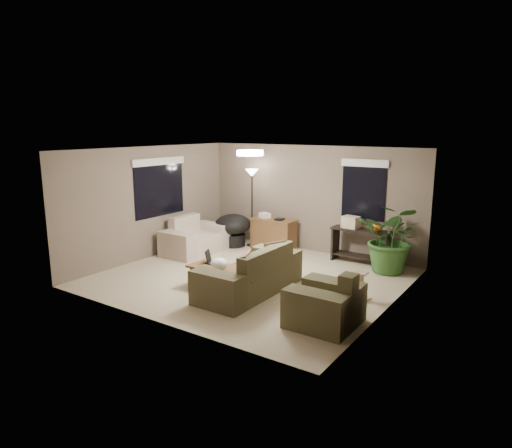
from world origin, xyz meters
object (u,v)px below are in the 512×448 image
Objects in this scene: armchair at (326,306)px; coffee_table at (216,269)px; main_sofa at (252,277)px; houseplant at (392,246)px; papasan_chair at (233,228)px; console_table at (361,243)px; desk at (273,234)px; floor_lamp at (252,182)px; cat_scratching_post at (360,288)px; loveseat at (194,240)px.

armchair is 1.00× the size of coffee_table.
main_sofa is 0.70m from coffee_table.
houseplant is (1.71, 2.54, 0.27)m from main_sofa.
papasan_chair is (-2.25, 2.44, 0.17)m from main_sofa.
main_sofa is 1.69× the size of console_table.
papasan_chair is (-1.00, -0.29, 0.09)m from desk.
floor_lamp is (-2.80, -0.11, 1.16)m from console_table.
armchair is 0.90× the size of papasan_chair.
houseplant is (3.58, -0.18, -1.04)m from floor_lamp.
console_table is 2.60× the size of cat_scratching_post.
coffee_table is 3.62m from houseplant.
floor_lamp is at bearing 137.90° from armchair.
papasan_chair is at bearing 143.31° from armchair.
main_sofa is 3.55m from floor_lamp.
desk is 2.96m from houseplant.
cat_scratching_post is at bearing -68.66° from console_table.
floor_lamp is (0.37, 0.29, 1.13)m from papasan_chair.
armchair is at bearing -47.68° from desk.
coffee_table is at bearing -67.55° from floor_lamp.
floor_lamp reaches higher than console_table.
main_sofa reaches higher than papasan_chair.
papasan_chair is 1.23m from floor_lamp.
coffee_table is 2.00× the size of cat_scratching_post.
loveseat is at bearing 140.42° from coffee_table.
armchair reaches higher than papasan_chair.
desk is (-1.24, 2.73, 0.08)m from main_sofa.
coffee_table is 2.97m from desk.
armchair is 1.23m from cat_scratching_post.
loveseat is at bearing -121.10° from floor_lamp.
main_sofa is at bearing 15.43° from coffee_table.
console_table is at bearing 2.69° from desk.
coffee_table is 0.91× the size of desk.
loveseat is at bearing -137.52° from desk.
papasan_chair is at bearing -178.51° from houseplant.
armchair is at bearing -92.67° from cat_scratching_post.
houseplant is at bearing 56.09° from main_sofa.
floor_lamp reaches higher than main_sofa.
loveseat is at bearing -165.88° from houseplant.
console_table is (0.93, 2.83, 0.14)m from main_sofa.
armchair is at bearing -24.14° from loveseat.
floor_lamp is (-1.20, 2.91, 1.24)m from coffee_table.
armchair is at bearing -90.29° from houseplant.
desk is at bearing -177.31° from console_table.
main_sofa is 1.53× the size of houseplant.
console_table is (2.18, 0.10, 0.06)m from desk.
desk is 3.60m from cat_scratching_post.
houseplant reaches higher than coffee_table.
main_sofa and loveseat have the same top height.
desk reaches higher than coffee_table.
main_sofa is 2.00× the size of desk.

